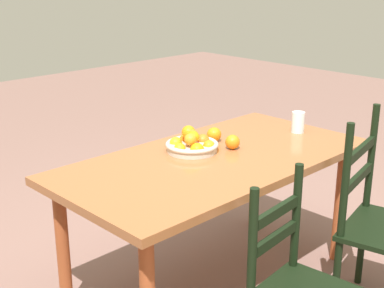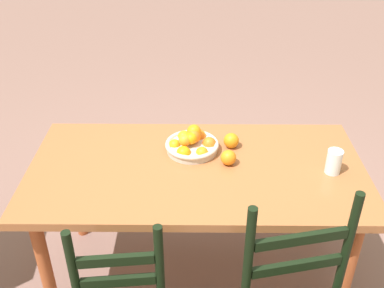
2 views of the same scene
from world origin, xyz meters
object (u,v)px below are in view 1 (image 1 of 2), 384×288
object	(u,v)px
fruit_bowl	(192,143)
orange_loose_0	(233,142)
dining_table	(215,172)
orange_loose_1	(214,134)
drinking_glass	(298,122)

from	to	relation	value
fruit_bowl	orange_loose_0	distance (m)	0.22
dining_table	orange_loose_1	distance (m)	0.28
fruit_bowl	dining_table	bearing A→B (deg)	98.82
fruit_bowl	orange_loose_1	world-z (taller)	fruit_bowl
dining_table	fruit_bowl	bearing A→B (deg)	-81.18
dining_table	orange_loose_0	xyz separation A→B (m)	(-0.16, -0.02, 0.12)
dining_table	orange_loose_1	world-z (taller)	orange_loose_1
fruit_bowl	orange_loose_0	xyz separation A→B (m)	(-0.18, 0.12, -0.01)
dining_table	drinking_glass	size ratio (longest dim) A/B	13.58
dining_table	orange_loose_1	xyz separation A→B (m)	(-0.18, -0.18, 0.12)
orange_loose_1	drinking_glass	xyz separation A→B (m)	(-0.47, 0.22, 0.02)
dining_table	orange_loose_0	world-z (taller)	orange_loose_0
orange_loose_0	orange_loose_1	size ratio (longest dim) A/B	0.97
orange_loose_0	drinking_glass	world-z (taller)	drinking_glass
drinking_glass	dining_table	bearing A→B (deg)	-3.59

